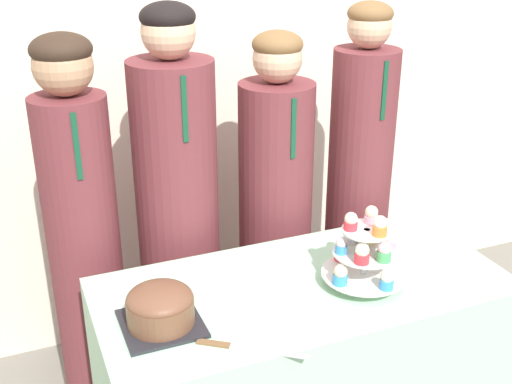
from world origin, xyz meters
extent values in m
cube|color=beige|center=(0.00, 1.40, 1.35)|extent=(9.00, 0.06, 2.70)
cube|color=#A8DBB2|center=(0.00, 0.30, 0.39)|extent=(1.29, 0.60, 0.77)
cube|color=#232328|center=(-0.47, 0.25, 0.78)|extent=(0.22, 0.22, 0.01)
cylinder|color=brown|center=(-0.47, 0.25, 0.82)|extent=(0.19, 0.19, 0.08)
ellipsoid|color=brown|center=(-0.47, 0.25, 0.86)|extent=(0.19, 0.19, 0.07)
cube|color=silver|center=(-0.23, 0.03, 0.77)|extent=(0.19, 0.14, 0.00)
cube|color=brown|center=(-0.36, 0.12, 0.77)|extent=(0.09, 0.07, 0.01)
cylinder|color=silver|center=(0.17, 0.23, 0.87)|extent=(0.02, 0.02, 0.19)
cylinder|color=silver|center=(0.17, 0.23, 0.81)|extent=(0.26, 0.26, 0.01)
cylinder|color=silver|center=(0.17, 0.23, 0.89)|extent=(0.20, 0.20, 0.01)
cylinder|color=silver|center=(0.17, 0.23, 0.96)|extent=(0.15, 0.15, 0.01)
cylinder|color=#3893DB|center=(0.19, 0.12, 0.83)|extent=(0.04, 0.04, 0.03)
sphere|color=#F4E5C6|center=(0.19, 0.12, 0.85)|extent=(0.04, 0.04, 0.04)
cylinder|color=white|center=(0.27, 0.26, 0.83)|extent=(0.04, 0.04, 0.03)
sphere|color=#F4E5C6|center=(0.27, 0.26, 0.85)|extent=(0.04, 0.04, 0.04)
cylinder|color=#E5333D|center=(0.15, 0.33, 0.83)|extent=(0.04, 0.04, 0.03)
sphere|color=beige|center=(0.15, 0.33, 0.86)|extent=(0.04, 0.04, 0.04)
cylinder|color=#3893DB|center=(0.07, 0.20, 0.83)|extent=(0.04, 0.04, 0.03)
sphere|color=beige|center=(0.07, 0.20, 0.86)|extent=(0.04, 0.04, 0.04)
cylinder|color=#4CB766|center=(0.19, 0.16, 0.90)|extent=(0.04, 0.04, 0.03)
sphere|color=silver|center=(0.19, 0.16, 0.93)|extent=(0.04, 0.04, 0.04)
cylinder|color=pink|center=(0.24, 0.20, 0.90)|extent=(0.04, 0.04, 0.03)
sphere|color=silver|center=(0.24, 0.20, 0.93)|extent=(0.04, 0.04, 0.04)
cylinder|color=yellow|center=(0.22, 0.28, 0.90)|extent=(0.05, 0.05, 0.03)
sphere|color=#F4E5C6|center=(0.22, 0.28, 0.93)|extent=(0.04, 0.04, 0.04)
cylinder|color=white|center=(0.16, 0.30, 0.90)|extent=(0.05, 0.05, 0.03)
sphere|color=#F4E5C6|center=(0.16, 0.30, 0.93)|extent=(0.04, 0.04, 0.04)
cylinder|color=#3893DB|center=(0.10, 0.25, 0.90)|extent=(0.04, 0.04, 0.03)
sphere|color=silver|center=(0.10, 0.25, 0.93)|extent=(0.03, 0.03, 0.03)
cylinder|color=#E5333D|center=(0.12, 0.17, 0.90)|extent=(0.05, 0.05, 0.03)
sphere|color=#F4E5C6|center=(0.12, 0.17, 0.93)|extent=(0.04, 0.04, 0.04)
cylinder|color=orange|center=(0.18, 0.18, 0.98)|extent=(0.04, 0.04, 0.03)
sphere|color=white|center=(0.18, 0.18, 1.01)|extent=(0.04, 0.04, 0.04)
cylinder|color=pink|center=(0.21, 0.26, 0.98)|extent=(0.04, 0.04, 0.02)
sphere|color=beige|center=(0.21, 0.26, 1.00)|extent=(0.04, 0.04, 0.04)
cylinder|color=#E5333D|center=(0.13, 0.25, 0.98)|extent=(0.04, 0.04, 0.02)
sphere|color=#F4E5C6|center=(0.13, 0.25, 1.00)|extent=(0.04, 0.04, 0.04)
cylinder|color=brown|center=(-0.59, 0.84, 0.65)|extent=(0.25, 0.25, 1.30)
sphere|color=tan|center=(-0.59, 0.84, 1.40)|extent=(0.19, 0.19, 0.19)
ellipsoid|color=#332319|center=(-0.59, 0.84, 1.45)|extent=(0.20, 0.20, 0.11)
cube|color=#14472D|center=(-0.59, 0.71, 1.17)|extent=(0.02, 0.01, 0.22)
cylinder|color=brown|center=(-0.25, 0.84, 0.70)|extent=(0.30, 0.30, 1.39)
sphere|color=#D6AD89|center=(-0.25, 0.84, 1.48)|extent=(0.18, 0.18, 0.18)
ellipsoid|color=black|center=(-0.25, 0.84, 1.53)|extent=(0.19, 0.19, 0.10)
cube|color=#14472D|center=(-0.25, 0.69, 1.26)|extent=(0.02, 0.01, 0.22)
cylinder|color=brown|center=(0.14, 0.84, 0.64)|extent=(0.29, 0.29, 1.28)
sphere|color=#D6AD89|center=(0.14, 0.84, 1.37)|extent=(0.18, 0.18, 0.18)
ellipsoid|color=brown|center=(0.14, 0.84, 1.42)|extent=(0.18, 0.18, 0.10)
cube|color=#14472D|center=(0.14, 0.69, 1.15)|extent=(0.02, 0.01, 0.22)
cylinder|color=brown|center=(0.52, 0.84, 0.69)|extent=(0.26, 0.26, 1.37)
sphere|color=#D6AD89|center=(0.52, 0.84, 1.46)|extent=(0.17, 0.17, 0.17)
ellipsoid|color=brown|center=(0.52, 0.84, 1.50)|extent=(0.17, 0.17, 0.09)
cube|color=#14472D|center=(0.52, 0.71, 1.24)|extent=(0.02, 0.01, 0.22)
camera|label=1|loc=(-0.79, -1.24, 1.84)|focal=45.00mm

